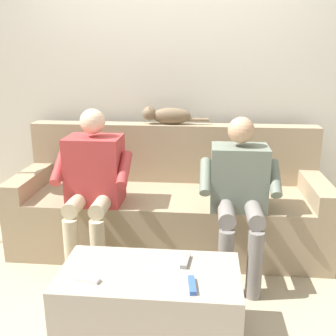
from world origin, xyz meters
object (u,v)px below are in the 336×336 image
(person_right_seated, at_px, (93,178))
(remote_white, at_px, (88,279))
(couch, at_px, (170,205))
(remote_blue, at_px, (192,285))
(person_left_seated, at_px, (239,187))
(remote_gray, at_px, (185,261))
(coffee_table, at_px, (150,305))
(cat_on_backrest, at_px, (167,115))

(person_right_seated, height_order, remote_white, person_right_seated)
(couch, height_order, remote_white, couch)
(remote_blue, bearing_deg, person_left_seated, -23.97)
(remote_gray, relative_size, remote_white, 1.24)
(person_right_seated, xyz_separation_m, remote_blue, (-0.74, 0.92, -0.23))
(remote_blue, bearing_deg, remote_white, 83.16)
(remote_gray, bearing_deg, couch, 15.53)
(coffee_table, bearing_deg, cat_on_backrest, -87.91)
(person_left_seated, bearing_deg, couch, -38.22)
(remote_gray, bearing_deg, person_left_seated, -20.49)
(person_left_seated, height_order, remote_blue, person_left_seated)
(person_left_seated, height_order, cat_on_backrest, person_left_seated)
(person_left_seated, bearing_deg, coffee_table, 56.45)
(remote_white, bearing_deg, coffee_table, 33.48)
(remote_white, bearing_deg, person_left_seated, 58.81)
(person_left_seated, bearing_deg, remote_gray, 63.68)
(cat_on_backrest, bearing_deg, remote_gray, 99.99)
(person_left_seated, distance_m, remote_white, 1.21)
(remote_gray, distance_m, remote_blue, 0.24)
(remote_gray, bearing_deg, person_right_seated, 50.95)
(couch, xyz_separation_m, person_left_seated, (-0.51, 0.40, 0.31))
(couch, bearing_deg, person_left_seated, 141.78)
(couch, height_order, remote_blue, couch)
(couch, bearing_deg, coffee_table, 90.00)
(coffee_table, bearing_deg, couch, -90.00)
(person_right_seated, height_order, cat_on_backrest, person_right_seated)
(remote_blue, bearing_deg, remote_gray, 4.56)
(coffee_table, distance_m, remote_white, 0.38)
(remote_white, bearing_deg, cat_on_backrest, 92.07)
(person_left_seated, xyz_separation_m, remote_gray, (0.33, 0.66, -0.20))
(remote_gray, height_order, remote_blue, same)
(person_left_seated, distance_m, cat_on_backrest, 0.95)
(couch, relative_size, remote_blue, 16.40)
(cat_on_backrest, height_order, remote_blue, cat_on_backrest)
(person_right_seated, relative_size, remote_white, 9.95)
(coffee_table, distance_m, cat_on_backrest, 1.65)
(coffee_table, distance_m, remote_gray, 0.30)
(person_right_seated, bearing_deg, remote_blue, 128.67)
(cat_on_backrest, xyz_separation_m, remote_white, (0.24, 1.56, -0.59))
(cat_on_backrest, distance_m, remote_white, 1.68)
(coffee_table, bearing_deg, person_left_seated, -123.55)
(person_right_seated, height_order, remote_gray, person_right_seated)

